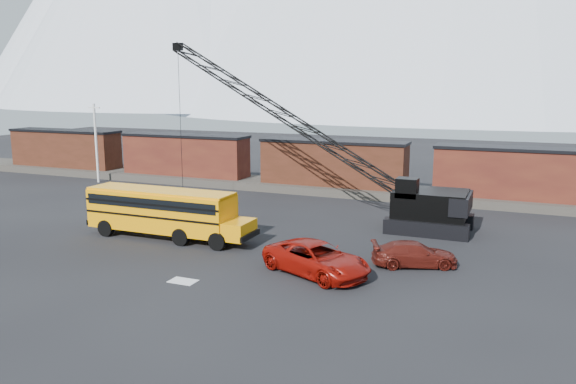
{
  "coord_description": "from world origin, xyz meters",
  "views": [
    {
      "loc": [
        15.88,
        -27.04,
        9.82
      ],
      "look_at": [
        2.15,
        5.96,
        3.0
      ],
      "focal_mm": 35.0,
      "sensor_mm": 36.0,
      "label": 1
    }
  ],
  "objects_px": {
    "school_bus": "(165,211)",
    "red_pickup": "(317,259)",
    "maroon_suv": "(414,254)",
    "crawler_crane": "(294,121)"
  },
  "relations": [
    {
      "from": "school_bus",
      "to": "red_pickup",
      "type": "distance_m",
      "value": 11.89
    },
    {
      "from": "maroon_suv",
      "to": "crawler_crane",
      "type": "height_order",
      "value": "crawler_crane"
    },
    {
      "from": "school_bus",
      "to": "crawler_crane",
      "type": "distance_m",
      "value": 11.93
    },
    {
      "from": "crawler_crane",
      "to": "maroon_suv",
      "type": "bearing_deg",
      "value": -39.54
    },
    {
      "from": "maroon_suv",
      "to": "red_pickup",
      "type": "bearing_deg",
      "value": 105.15
    },
    {
      "from": "school_bus",
      "to": "maroon_suv",
      "type": "distance_m",
      "value": 16.02
    },
    {
      "from": "school_bus",
      "to": "red_pickup",
      "type": "height_order",
      "value": "school_bus"
    },
    {
      "from": "school_bus",
      "to": "maroon_suv",
      "type": "height_order",
      "value": "school_bus"
    },
    {
      "from": "maroon_suv",
      "to": "crawler_crane",
      "type": "relative_size",
      "value": 0.19
    },
    {
      "from": "school_bus",
      "to": "red_pickup",
      "type": "relative_size",
      "value": 1.9
    }
  ]
}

